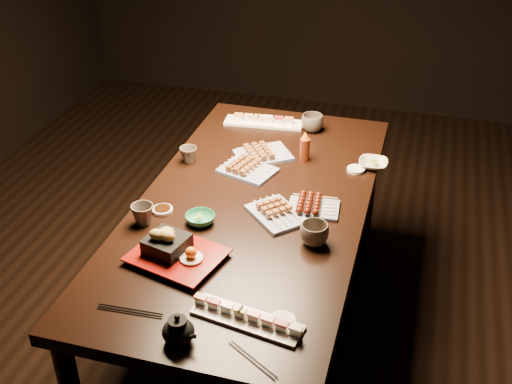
# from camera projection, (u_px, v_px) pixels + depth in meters

# --- Properties ---
(ground) EXTENTS (5.00, 5.00, 0.00)m
(ground) POSITION_uv_depth(u_px,v_px,m) (237.00, 297.00, 3.22)
(ground) COLOR black
(ground) RESTS_ON ground
(dining_table) EXTENTS (1.12, 1.90, 0.75)m
(dining_table) POSITION_uv_depth(u_px,v_px,m) (253.00, 276.00, 2.77)
(dining_table) COLOR black
(dining_table) RESTS_ON ground
(sushi_platter_near) EXTENTS (0.37, 0.16, 0.04)m
(sushi_platter_near) POSITION_uv_depth(u_px,v_px,m) (247.00, 316.00, 1.98)
(sushi_platter_near) COLOR white
(sushi_platter_near) RESTS_ON dining_table
(sushi_platter_far) EXTENTS (0.40, 0.14, 0.05)m
(sushi_platter_far) POSITION_uv_depth(u_px,v_px,m) (264.00, 120.00, 3.18)
(sushi_platter_far) COLOR white
(sushi_platter_far) RESTS_ON dining_table
(yakitori_plate_center) EXTENTS (0.27, 0.23, 0.06)m
(yakitori_plate_center) POSITION_uv_depth(u_px,v_px,m) (248.00, 166.00, 2.77)
(yakitori_plate_center) COLOR #828EB6
(yakitori_plate_center) RESTS_ON dining_table
(yakitori_plate_right) EXTENTS (0.28, 0.28, 0.06)m
(yakitori_plate_right) POSITION_uv_depth(u_px,v_px,m) (277.00, 210.00, 2.48)
(yakitori_plate_right) COLOR #828EB6
(yakitori_plate_right) RESTS_ON dining_table
(yakitori_plate_left) EXTENTS (0.29, 0.28, 0.06)m
(yakitori_plate_left) POSITION_uv_depth(u_px,v_px,m) (263.00, 151.00, 2.89)
(yakitori_plate_left) COLOR #828EB6
(yakitori_plate_left) RESTS_ON dining_table
(tsukune_plate) EXTENTS (0.21, 0.16, 0.05)m
(tsukune_plate) POSITION_uv_depth(u_px,v_px,m) (314.00, 204.00, 2.52)
(tsukune_plate) COLOR #828EB6
(tsukune_plate) RESTS_ON dining_table
(edamame_bowl_green) EXTENTS (0.13, 0.13, 0.04)m
(edamame_bowl_green) POSITION_uv_depth(u_px,v_px,m) (200.00, 219.00, 2.44)
(edamame_bowl_green) COLOR #30946B
(edamame_bowl_green) RESTS_ON dining_table
(edamame_bowl_cream) EXTENTS (0.13, 0.13, 0.03)m
(edamame_bowl_cream) POSITION_uv_depth(u_px,v_px,m) (373.00, 164.00, 2.82)
(edamame_bowl_cream) COLOR beige
(edamame_bowl_cream) RESTS_ON dining_table
(tempura_tray) EXTENTS (0.36, 0.32, 0.11)m
(tempura_tray) POSITION_uv_depth(u_px,v_px,m) (176.00, 247.00, 2.23)
(tempura_tray) COLOR black
(tempura_tray) RESTS_ON dining_table
(teacup_near_left) EXTENTS (0.10, 0.10, 0.08)m
(teacup_near_left) POSITION_uv_depth(u_px,v_px,m) (143.00, 214.00, 2.43)
(teacup_near_left) COLOR #4F453C
(teacup_near_left) RESTS_ON dining_table
(teacup_mid_right) EXTENTS (0.12, 0.12, 0.08)m
(teacup_mid_right) POSITION_uv_depth(u_px,v_px,m) (314.00, 234.00, 2.32)
(teacup_mid_right) COLOR #4F453C
(teacup_mid_right) RESTS_ON dining_table
(teacup_far_left) EXTENTS (0.08, 0.08, 0.07)m
(teacup_far_left) POSITION_uv_depth(u_px,v_px,m) (188.00, 155.00, 2.85)
(teacup_far_left) COLOR #4F453C
(teacup_far_left) RESTS_ON dining_table
(teacup_far_right) EXTENTS (0.14, 0.14, 0.08)m
(teacup_far_right) POSITION_uv_depth(u_px,v_px,m) (312.00, 123.00, 3.11)
(teacup_far_right) COLOR #4F453C
(teacup_far_right) RESTS_ON dining_table
(teapot) EXTENTS (0.15, 0.15, 0.10)m
(teapot) POSITION_uv_depth(u_px,v_px,m) (178.00, 329.00, 1.89)
(teapot) COLOR black
(teapot) RESTS_ON dining_table
(condiment_bottle) EXTENTS (0.06, 0.06, 0.14)m
(condiment_bottle) POSITION_uv_depth(u_px,v_px,m) (305.00, 146.00, 2.85)
(condiment_bottle) COLOR maroon
(condiment_bottle) RESTS_ON dining_table
(sauce_dish_west) EXTENTS (0.10, 0.10, 0.01)m
(sauce_dish_west) POSITION_uv_depth(u_px,v_px,m) (163.00, 210.00, 2.52)
(sauce_dish_west) COLOR white
(sauce_dish_west) RESTS_ON dining_table
(sauce_dish_east) EXTENTS (0.10, 0.10, 0.01)m
(sauce_dish_east) POSITION_uv_depth(u_px,v_px,m) (356.00, 170.00, 2.79)
(sauce_dish_east) COLOR white
(sauce_dish_east) RESTS_ON dining_table
(sauce_dish_se) EXTENTS (0.10, 0.10, 0.01)m
(sauce_dish_se) POSITION_uv_depth(u_px,v_px,m) (283.00, 321.00, 1.98)
(sauce_dish_se) COLOR white
(sauce_dish_se) RESTS_ON dining_table
(sauce_dish_nw) EXTENTS (0.11, 0.11, 0.01)m
(sauce_dish_nw) POSITION_uv_depth(u_px,v_px,m) (264.00, 119.00, 3.22)
(sauce_dish_nw) COLOR white
(sauce_dish_nw) RESTS_ON dining_table
(chopsticks_near) EXTENTS (0.22, 0.03, 0.01)m
(chopsticks_near) POSITION_uv_depth(u_px,v_px,m) (130.00, 311.00, 2.03)
(chopsticks_near) COLOR black
(chopsticks_near) RESTS_ON dining_table
(chopsticks_se) EXTENTS (0.18, 0.12, 0.01)m
(chopsticks_se) POSITION_uv_depth(u_px,v_px,m) (253.00, 359.00, 1.85)
(chopsticks_se) COLOR black
(chopsticks_se) RESTS_ON dining_table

